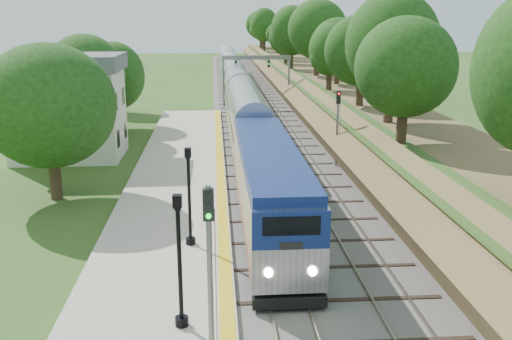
{
  "coord_description": "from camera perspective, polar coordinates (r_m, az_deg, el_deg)",
  "views": [
    {
      "loc": [
        -2.66,
        -14.76,
        10.83
      ],
      "look_at": [
        -0.5,
        14.74,
        2.8
      ],
      "focal_mm": 40.0,
      "sensor_mm": 36.0,
      "label": 1
    }
  ],
  "objects": [
    {
      "name": "train",
      "position": [
        66.64,
        -1.89,
        7.73
      ],
      "size": [
        2.88,
        96.03,
        4.24
      ],
      "color": "black",
      "rests_on": "trackbed"
    },
    {
      "name": "signal_farside",
      "position": [
        41.74,
        8.16,
        4.96
      ],
      "size": [
        0.31,
        0.24,
        5.59
      ],
      "color": "slate",
      "rests_on": "ground"
    },
    {
      "name": "signal_gantry",
      "position": [
        70.2,
        0.01,
        10.27
      ],
      "size": [
        8.4,
        0.38,
        6.2
      ],
      "color": "slate",
      "rests_on": "ground"
    },
    {
      "name": "lamppost_far",
      "position": [
        26.66,
        -6.68,
        -3.21
      ],
      "size": [
        0.46,
        0.46,
        4.67
      ],
      "color": "black",
      "rests_on": "platform"
    },
    {
      "name": "trackbed",
      "position": [
        75.68,
        -0.62,
        7.0
      ],
      "size": [
        9.5,
        170.0,
        0.28
      ],
      "color": "#4C4944",
      "rests_on": "ground"
    },
    {
      "name": "signal_platform",
      "position": [
        17.37,
        -4.67,
        -8.48
      ],
      "size": [
        0.33,
        0.26,
        5.68
      ],
      "color": "slate",
      "rests_on": "platform"
    },
    {
      "name": "lamppost_mid",
      "position": [
        19.79,
        -7.62,
        -9.8
      ],
      "size": [
        0.47,
        0.47,
        4.78
      ],
      "color": "black",
      "rests_on": "platform"
    },
    {
      "name": "trees_behind_platform",
      "position": [
        36.98,
        -17.48,
        4.67
      ],
      "size": [
        7.82,
        53.32,
        7.21
      ],
      "color": "#332316",
      "rests_on": "ground"
    },
    {
      "name": "embankment",
      "position": [
        76.41,
        5.7,
        8.44
      ],
      "size": [
        10.64,
        170.0,
        11.7
      ],
      "color": "brown",
      "rests_on": "ground"
    },
    {
      "name": "yellow_stripe",
      "position": [
        32.49,
        -3.42,
        -3.6
      ],
      "size": [
        0.55,
        68.0,
        0.01
      ],
      "primitive_type": "cube",
      "color": "gold",
      "rests_on": "platform"
    },
    {
      "name": "station_building",
      "position": [
        46.67,
        -18.31,
        6.11
      ],
      "size": [
        8.6,
        6.6,
        8.0
      ],
      "color": "silver",
      "rests_on": "ground"
    },
    {
      "name": "platform",
      "position": [
        32.65,
        -8.44,
        -4.01
      ],
      "size": [
        6.4,
        68.0,
        0.38
      ],
      "primitive_type": "cube",
      "color": "#A99C88",
      "rests_on": "ground"
    }
  ]
}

